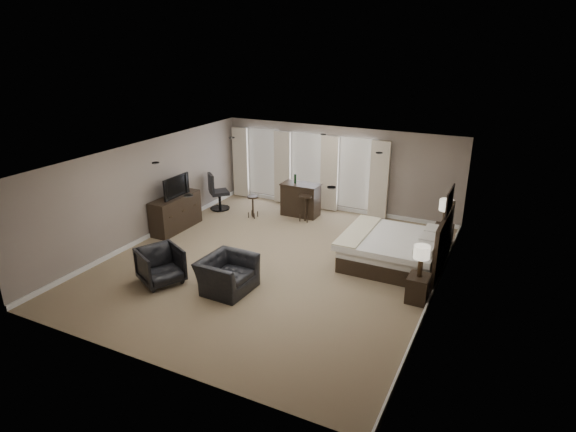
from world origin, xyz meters
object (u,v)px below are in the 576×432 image
at_px(armchair_far, 160,264).
at_px(desk_chair, 219,191).
at_px(bar_stool_left, 253,207).
at_px(bed, 395,236).
at_px(lamp_far, 445,213).
at_px(lamp_near, 421,261).
at_px(dresser, 176,213).
at_px(tv, 174,194).
at_px(bar_stool_right, 305,208).
at_px(bar_counter, 301,200).
at_px(nightstand_far, 442,237).
at_px(armchair_near, 227,269).
at_px(nightstand_near, 418,288).

distance_m(armchair_far, desk_chair, 4.83).
relative_size(armchair_far, bar_stool_left, 1.32).
xyz_separation_m(bed, lamp_far, (0.89, 1.45, 0.24)).
relative_size(lamp_near, desk_chair, 0.57).
relative_size(dresser, tv, 1.62).
bearing_deg(bed, lamp_near, -58.46).
bearing_deg(bar_stool_right, bar_counter, 131.12).
xyz_separation_m(bar_counter, bar_stool_right, (0.32, -0.37, -0.10)).
relative_size(lamp_near, lamp_far, 0.95).
distance_m(bar_stool_left, bar_stool_right, 1.58).
bearing_deg(desk_chair, nightstand_far, -137.30).
xyz_separation_m(dresser, bar_stool_right, (2.98, 2.18, -0.09)).
bearing_deg(armchair_near, bar_stool_left, 25.73).
bearing_deg(bed, desk_chair, 166.29).
xyz_separation_m(lamp_far, bar_counter, (-4.26, 0.61, -0.46)).
height_order(nightstand_far, desk_chair, desk_chair).
distance_m(bed, desk_chair, 6.03).
bearing_deg(bar_stool_right, bar_stool_left, -164.38).
xyz_separation_m(bed, nightstand_near, (0.89, -1.45, -0.44)).
bearing_deg(desk_chair, armchair_near, 168.09).
bearing_deg(armchair_near, bed, -42.98).
bearing_deg(nightstand_near, tv, 172.09).
height_order(lamp_far, armchair_far, lamp_far).
bearing_deg(desk_chair, bar_stool_right, -132.16).
xyz_separation_m(dresser, tv, (0.00, 0.00, 0.55)).
bearing_deg(bar_counter, bar_stool_right, -48.88).
height_order(dresser, bar_stool_right, dresser).
bearing_deg(tv, nightstand_far, -74.35).
relative_size(nightstand_near, bar_stool_right, 0.70).
height_order(armchair_far, bar_stool_left, armchair_far).
height_order(bed, lamp_far, bed).
bearing_deg(bar_stool_left, nightstand_near, -26.44).
bearing_deg(tv, bar_counter, -46.17).
bearing_deg(bar_stool_left, nightstand_far, 1.93).
bearing_deg(lamp_near, armchair_far, -162.03).
distance_m(lamp_near, dresser, 7.00).
distance_m(lamp_far, desk_chair, 6.76).
height_order(bed, dresser, bed).
relative_size(bar_stool_left, bar_stool_right, 0.85).
bearing_deg(desk_chair, lamp_near, -160.58).
bearing_deg(desk_chair, bar_counter, -123.22).
xyz_separation_m(lamp_near, bar_stool_right, (-3.94, 3.14, -0.50)).
bearing_deg(desk_chair, bar_stool_left, -144.73).
bearing_deg(bar_stool_left, bar_counter, 33.59).
height_order(armchair_near, bar_stool_left, armchair_near).
bearing_deg(bar_counter, bed, -31.44).
xyz_separation_m(lamp_near, armchair_far, (-5.22, -1.69, -0.45)).
bearing_deg(lamp_near, bed, 121.54).
distance_m(nightstand_near, lamp_near, 0.61).
bearing_deg(bar_stool_left, desk_chair, 172.74).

